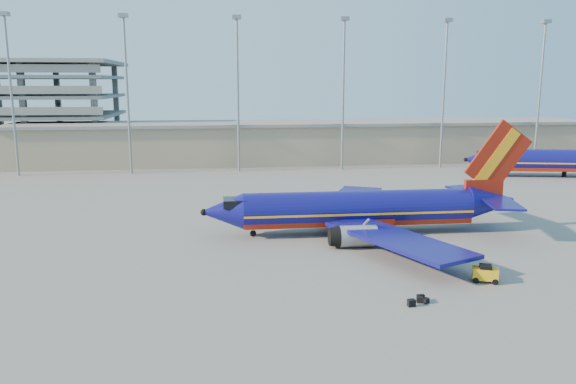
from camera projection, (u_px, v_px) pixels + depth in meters
name	position (u px, v px, depth m)	size (l,w,h in m)	color
ground	(301.00, 234.00, 62.83)	(220.00, 220.00, 0.00)	slate
terminal_building	(307.00, 141.00, 119.72)	(122.00, 16.00, 8.50)	gray
light_mast_row	(291.00, 78.00, 104.87)	(101.60, 1.60, 28.65)	gray
aircraft_main	(365.00, 210.00, 62.66)	(37.22, 35.85, 12.61)	navy
aircraft_second	(571.00, 161.00, 100.02)	(37.79, 16.42, 12.95)	navy
baggage_tug	(485.00, 273.00, 47.48)	(2.38, 1.92, 1.49)	gold
luggage_pile	(418.00, 300.00, 42.91)	(1.91, 1.32, 0.55)	black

